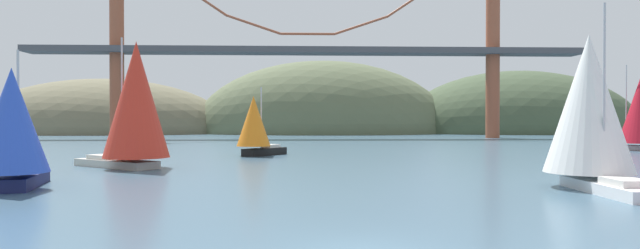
{
  "coord_description": "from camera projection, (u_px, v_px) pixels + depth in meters",
  "views": [
    {
      "loc": [
        -1.93,
        -16.33,
        4.0
      ],
      "look_at": [
        0.0,
        31.48,
        3.48
      ],
      "focal_mm": 30.72,
      "sensor_mm": 36.0,
      "label": 1
    }
  ],
  "objects": [
    {
      "name": "headland_left",
      "position": [
        103.0,
        133.0,
        149.1
      ],
      "size": [
        70.91,
        44.0,
        29.65
      ],
      "primitive_type": "ellipsoid",
      "color": "#6B664C",
      "rests_on": "ground_plane"
    },
    {
      "name": "sailboat_crimson_sail",
      "position": [
        640.0,
        111.0,
        68.54
      ],
      "size": [
        8.71,
        8.58,
        10.82
      ],
      "color": "white",
      "rests_on": "ground_plane"
    },
    {
      "name": "headland_center",
      "position": [
        323.0,
        133.0,
        151.52
      ],
      "size": [
        71.53,
        44.0,
        39.88
      ],
      "primitive_type": "ellipsoid",
      "color": "#5B6647",
      "rests_on": "ground_plane"
    },
    {
      "name": "headland_right",
      "position": [
        518.0,
        133.0,
        153.74
      ],
      "size": [
        67.97,
        44.0,
        34.8
      ],
      "primitive_type": "ellipsoid",
      "color": "#425138",
      "rests_on": "ground_plane"
    },
    {
      "name": "sailboat_orange_sail",
      "position": [
        255.0,
        124.0,
        58.13
      ],
      "size": [
        5.98,
        6.81,
        7.4
      ],
      "color": "black",
      "rests_on": "ground_plane"
    },
    {
      "name": "sailboat_white_mainsail",
      "position": [
        590.0,
        107.0,
        31.18
      ],
      "size": [
        5.04,
        8.68,
        10.29
      ],
      "color": "white",
      "rests_on": "ground_plane"
    },
    {
      "name": "sailboat_scarlet_sail",
      "position": [
        135.0,
        103.0,
        43.35
      ],
      "size": [
        9.8,
        8.65,
        10.57
      ],
      "color": "#B7B2A8",
      "rests_on": "ground_plane"
    },
    {
      "name": "suspension_bridge",
      "position": [
        307.0,
        42.0,
        111.14
      ],
      "size": [
        112.5,
        6.0,
        43.34
      ],
      "color": "brown",
      "rests_on": "ground_plane"
    },
    {
      "name": "sailboat_blue_spinnaker",
      "position": [
        13.0,
        126.0,
        30.22
      ],
      "size": [
        4.64,
        7.41,
        7.93
      ],
      "color": "#191E4C",
      "rests_on": "ground_plane"
    }
  ]
}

